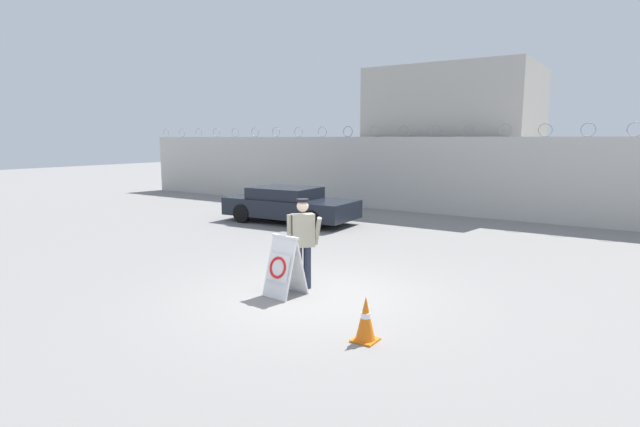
% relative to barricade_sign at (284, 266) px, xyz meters
% --- Properties ---
extents(ground_plane, '(90.00, 90.00, 0.00)m').
position_rel_barricade_sign_xyz_m(ground_plane, '(0.48, 0.29, -0.57)').
color(ground_plane, gray).
extents(perimeter_wall, '(36.00, 0.30, 3.44)m').
position_rel_barricade_sign_xyz_m(perimeter_wall, '(0.48, 11.44, 0.93)').
color(perimeter_wall, beige).
rests_on(perimeter_wall, ground_plane).
extents(building_block, '(6.73, 5.28, 5.91)m').
position_rel_barricade_sign_xyz_m(building_block, '(-1.86, 14.86, 2.39)').
color(building_block, '#B2ADA3').
rests_on(building_block, ground_plane).
extents(barricade_sign, '(0.67, 0.71, 1.15)m').
position_rel_barricade_sign_xyz_m(barricade_sign, '(0.00, 0.00, 0.00)').
color(barricade_sign, white).
rests_on(barricade_sign, ground_plane).
extents(security_guard, '(0.63, 0.55, 1.78)m').
position_rel_barricade_sign_xyz_m(security_guard, '(0.04, 0.55, 0.43)').
color(security_guard, '#232838').
rests_on(security_guard, ground_plane).
extents(traffic_cone_near, '(0.34, 0.34, 0.68)m').
position_rel_barricade_sign_xyz_m(traffic_cone_near, '(2.30, -1.03, -0.24)').
color(traffic_cone_near, orange).
rests_on(traffic_cone_near, ground_plane).
extents(parked_car_front_coupe, '(4.73, 2.22, 1.23)m').
position_rel_barricade_sign_xyz_m(parked_car_front_coupe, '(-4.89, 6.63, 0.06)').
color(parked_car_front_coupe, black).
rests_on(parked_car_front_coupe, ground_plane).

